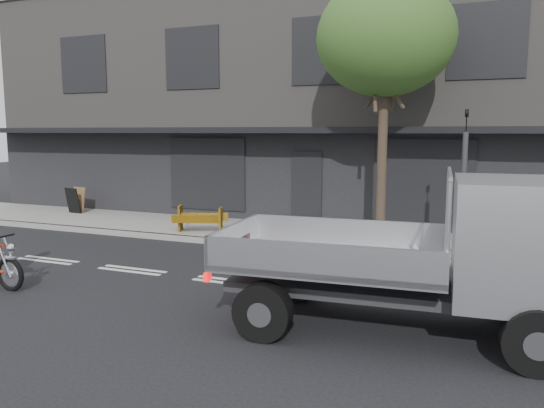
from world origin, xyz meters
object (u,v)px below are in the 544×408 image
at_px(traffic_light_pole, 463,192).
at_px(street_tree, 385,38).
at_px(flatbed_ute, 487,245).
at_px(sandwich_board, 73,201).
at_px(construction_barrier, 197,220).

bearing_deg(traffic_light_pole, street_tree, 156.97).
height_order(flatbed_ute, sandwich_board, flatbed_ute).
bearing_deg(sandwich_board, construction_barrier, -8.90).
bearing_deg(street_tree, construction_barrier, -172.15).
relative_size(flatbed_ute, sandwich_board, 6.07).
height_order(flatbed_ute, construction_barrier, flatbed_ute).
relative_size(flatbed_ute, construction_barrier, 3.91).
bearing_deg(sandwich_board, street_tree, 1.59).
xyz_separation_m(traffic_light_pole, construction_barrier, (-7.02, 0.16, -1.11)).
height_order(traffic_light_pole, flatbed_ute, traffic_light_pole).
bearing_deg(construction_barrier, traffic_light_pole, -1.29).
relative_size(street_tree, sandwich_board, 7.47).
relative_size(traffic_light_pole, construction_barrier, 2.50).
height_order(traffic_light_pole, sandwich_board, traffic_light_pole).
height_order(traffic_light_pole, construction_barrier, traffic_light_pole).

